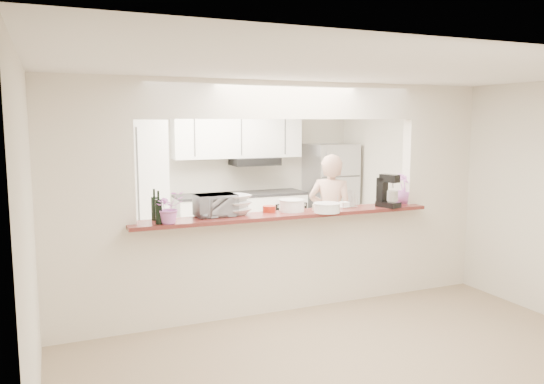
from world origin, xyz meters
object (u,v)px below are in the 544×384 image
stand_mixer (388,192)px  person (331,217)px  refrigerator (330,194)px  toaster_oven (215,205)px

stand_mixer → person: size_ratio=0.23×
refrigerator → person: refrigerator is taller
stand_mixer → person: 1.06m
toaster_oven → person: 1.99m
toaster_oven → stand_mixer: (2.02, -0.19, 0.05)m
refrigerator → stand_mixer: 2.93m
toaster_oven → person: (1.80, 0.75, -0.38)m
refrigerator → person: bearing=-118.9°
person → refrigerator: bearing=-76.6°
refrigerator → toaster_oven: (-2.82, -2.60, 0.36)m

